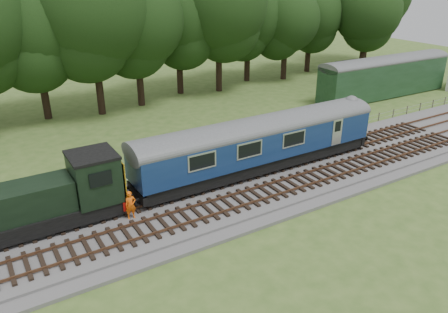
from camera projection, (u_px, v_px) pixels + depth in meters
ground at (269, 183)px, 29.32m from camera, size 120.00×120.00×0.00m
ballast at (269, 180)px, 29.25m from camera, size 70.00×7.00×0.35m
track_north at (257, 169)px, 30.25m from camera, size 67.20×2.40×0.21m
track_south at (284, 186)px, 27.90m from camera, size 67.20×2.40×0.21m
fence at (233, 159)px, 32.84m from camera, size 64.00×0.12×1.00m
tree_line at (145, 102)px, 46.51m from camera, size 70.00×8.00×18.00m
dmu_railcar at (260, 140)px, 29.44m from camera, size 18.05×2.86×3.88m
shunter_loco at (45, 201)px, 23.03m from camera, size 8.91×2.60×3.38m
worker at (131, 205)px, 24.21m from camera, size 0.63×0.43×1.67m
parked_coach at (385, 74)px, 47.84m from camera, size 17.04×3.38×4.34m
shed at (356, 75)px, 51.37m from camera, size 3.77×3.77×3.02m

